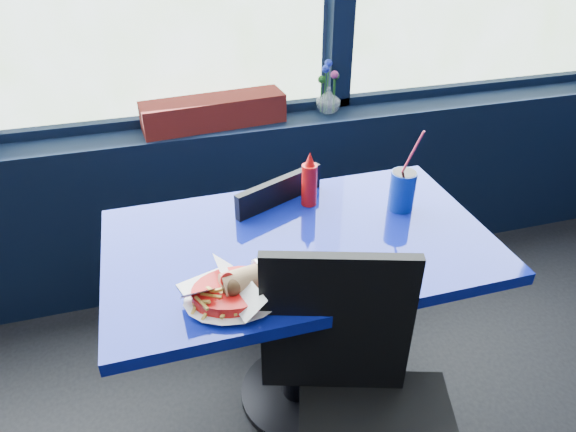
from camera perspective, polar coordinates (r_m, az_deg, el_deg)
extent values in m
cube|color=black|center=(2.48, -11.47, 0.97)|extent=(5.00, 0.26, 0.80)
cube|color=black|center=(2.37, -12.79, 10.40)|extent=(4.80, 0.08, 0.06)
cylinder|color=black|center=(2.13, 1.07, -18.95)|extent=(0.44, 0.44, 0.03)
cylinder|color=black|center=(1.88, 1.17, -12.83)|extent=(0.12, 0.12, 0.68)
cube|color=navy|center=(1.62, 1.32, -3.20)|extent=(1.20, 0.70, 0.04)
cube|color=black|center=(1.40, 5.37, -11.96)|extent=(0.39, 0.15, 0.46)
cylinder|color=black|center=(1.78, 2.24, -22.73)|extent=(0.02, 0.02, 0.43)
cube|color=black|center=(2.14, -0.10, -3.77)|extent=(0.50, 0.50, 0.04)
cube|color=black|center=(1.86, -0.91, -1.49)|extent=(0.34, 0.17, 0.42)
cylinder|color=black|center=(2.45, 0.33, -4.54)|extent=(0.02, 0.02, 0.39)
cylinder|color=black|center=(2.27, 5.77, -8.32)|extent=(0.02, 0.02, 0.39)
cylinder|color=black|center=(2.30, -5.89, -7.74)|extent=(0.02, 0.02, 0.39)
cylinder|color=black|center=(2.11, -0.60, -12.18)|extent=(0.02, 0.02, 0.39)
cube|color=maroon|center=(2.28, -8.24, 11.38)|extent=(0.63, 0.21, 0.12)
imported|color=silver|center=(2.41, 4.51, 12.70)|extent=(0.14, 0.15, 0.11)
cylinder|color=#1E5919|center=(2.39, 4.11, 13.49)|extent=(0.01, 0.01, 0.19)
sphere|color=#2035BD|center=(2.36, 4.22, 15.99)|extent=(0.04, 0.04, 0.04)
cylinder|color=#1E5919|center=(2.40, 5.07, 13.18)|extent=(0.01, 0.01, 0.16)
sphere|color=#D63F90|center=(2.37, 5.19, 15.37)|extent=(0.04, 0.04, 0.04)
cylinder|color=#1E5919|center=(2.41, 4.40, 13.88)|extent=(0.01, 0.01, 0.21)
sphere|color=#2035BD|center=(2.37, 4.52, 16.58)|extent=(0.04, 0.04, 0.04)
cylinder|color=#1E5919|center=(2.41, 3.69, 13.00)|extent=(0.01, 0.01, 0.14)
sphere|color=#1E5919|center=(2.38, 3.77, 14.90)|extent=(0.04, 0.04, 0.04)
cylinder|color=#1E5919|center=(2.42, 5.19, 13.21)|extent=(0.01, 0.01, 0.15)
sphere|color=#1E5919|center=(2.39, 5.30, 15.24)|extent=(0.04, 0.04, 0.04)
cylinder|color=red|center=(1.39, -5.94, -8.50)|extent=(0.28, 0.28, 0.04)
cylinder|color=white|center=(1.40, -5.91, -8.80)|extent=(0.27, 0.27, 0.00)
cylinder|color=silver|center=(1.41, -2.56, -6.08)|extent=(0.06, 0.08, 0.08)
sphere|color=#54361C|center=(1.36, -6.27, -7.88)|extent=(0.05, 0.05, 0.05)
cylinder|color=red|center=(1.35, -6.75, -7.10)|extent=(0.04, 0.04, 0.01)
cylinder|color=red|center=(1.75, 2.37, 3.47)|extent=(0.05, 0.05, 0.15)
cone|color=red|center=(1.71, 2.44, 6.38)|extent=(0.04, 0.04, 0.05)
cylinder|color=navy|center=(1.78, 12.56, 2.79)|extent=(0.09, 0.09, 0.14)
cylinder|color=black|center=(1.74, 12.82, 4.66)|extent=(0.08, 0.08, 0.01)
cylinder|color=#DC2E49|center=(1.72, 13.45, 6.43)|extent=(0.06, 0.05, 0.19)
cube|color=white|center=(1.43, -7.96, -8.22)|extent=(0.21, 0.21, 0.00)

